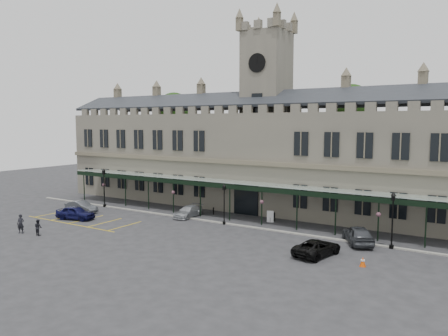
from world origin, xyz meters
The scene contains 22 objects.
ground centered at (0.00, 0.00, 0.00)m, with size 140.00×140.00×0.00m, color #29292C.
station_building centered at (0.00, 15.91, 6.47)m, with size 60.00×10.36×17.30m.
clock_tower centered at (0.00, 16.00, 13.11)m, with size 5.60×5.60×24.80m.
canopy centered at (0.00, 7.46, 2.40)m, with size 50.00×4.10×4.30m.
kerb centered at (0.00, 5.50, 0.06)m, with size 60.00×0.40×0.12m, color gray.
parking_markings centered at (-14.00, -1.50, 0.00)m, with size 16.00×6.00×0.01m, color gold, non-canonical shape.
tree_behind_left centered at (-22.00, 25.00, 12.81)m, with size 6.00×6.00×16.00m.
tree_behind_mid centered at (8.00, 25.00, 12.81)m, with size 6.00×6.00×16.00m.
lamp_post_left centered at (-17.91, 5.33, 2.98)m, with size 0.48×0.48×5.03m.
lamp_post_mid centered at (0.46, 5.29, 2.61)m, with size 0.42×0.42×4.41m.
lamp_post_right centered at (17.59, 5.32, 2.95)m, with size 0.47×0.47×4.97m.
traffic_cone centered at (16.74, -0.82, 0.36)m, with size 0.46×0.46×0.74m.
sign_board centered at (4.22, 8.81, 0.62)m, with size 0.73×0.25×1.27m.
bollard_left centered at (-3.32, 8.91, 0.42)m, with size 0.15×0.15×0.84m, color black.
bollard_right centered at (4.37, 9.54, 0.49)m, with size 0.17×0.17×0.97m, color black.
car_left_a centered at (-15.00, -1.63, 0.76)m, with size 1.79×4.44×1.51m, color #0D0E39.
car_left_b centered at (-17.50, 1.24, 0.71)m, with size 1.51×4.33×1.43m, color #383B40.
car_taxi centered at (-5.00, 6.16, 0.64)m, with size 1.80×4.43×1.29m, color #A5A8AD.
car_van centered at (12.82, -0.03, 0.67)m, with size 2.22×4.80×1.34m, color black.
car_right_a centered at (14.69, 5.31, 0.84)m, with size 1.97×4.90×1.67m, color #383B40.
person_a centered at (-14.47, -8.64, 0.95)m, with size 0.69×0.45×1.90m, color black.
person_b centered at (-12.30, -8.22, 0.79)m, with size 0.77×0.60×1.58m, color black.
Camera 1 is at (24.95, -33.63, 10.83)m, focal length 35.00 mm.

